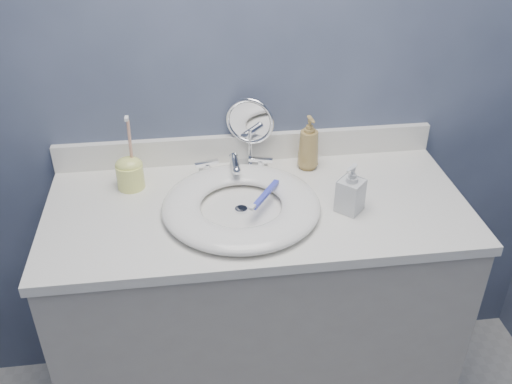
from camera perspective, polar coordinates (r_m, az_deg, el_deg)
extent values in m
cube|color=#444E66|center=(1.75, -1.08, 12.62)|extent=(2.20, 0.02, 2.40)
cube|color=#B4AFA4|center=(1.94, 0.11, -12.36)|extent=(1.20, 0.55, 0.85)
cube|color=white|center=(1.66, 0.12, -1.60)|extent=(1.22, 0.57, 0.03)
cube|color=white|center=(1.85, -0.95, 4.49)|extent=(1.22, 0.02, 0.09)
cylinder|color=silver|center=(1.62, -1.49, -1.77)|extent=(0.04, 0.04, 0.01)
cube|color=silver|center=(1.80, -2.21, 2.05)|extent=(0.22, 0.05, 0.01)
cylinder|color=silver|center=(1.78, -2.23, 2.85)|extent=(0.03, 0.03, 0.06)
cylinder|color=silver|center=(1.73, -2.11, 2.89)|extent=(0.02, 0.09, 0.02)
sphere|color=silver|center=(1.69, -1.96, 2.14)|extent=(0.03, 0.03, 0.03)
cylinder|color=silver|center=(1.78, -4.94, 2.30)|extent=(0.02, 0.02, 0.03)
cube|color=silver|center=(1.77, -4.98, 2.89)|extent=(0.08, 0.03, 0.01)
cylinder|color=silver|center=(1.80, 0.47, 2.67)|extent=(0.02, 0.02, 0.03)
cube|color=silver|center=(1.79, 0.48, 3.25)|extent=(0.08, 0.03, 0.01)
cylinder|color=silver|center=(1.85, -0.59, 3.03)|extent=(0.09, 0.09, 0.01)
cylinder|color=silver|center=(1.82, -0.60, 4.60)|extent=(0.01, 0.01, 0.11)
torus|color=silver|center=(1.78, -0.62, 7.11)|extent=(0.15, 0.07, 0.15)
cylinder|color=white|center=(1.78, -0.62, 7.11)|extent=(0.12, 0.05, 0.13)
imported|color=#A5884A|center=(1.80, 5.30, 4.92)|extent=(0.08, 0.08, 0.18)
imported|color=silver|center=(1.61, 9.48, 0.38)|extent=(0.09, 0.09, 0.15)
cylinder|color=#F5FB7D|center=(1.75, -12.45, 1.56)|extent=(0.08, 0.08, 0.08)
ellipsoid|color=#F5FB7D|center=(1.73, -12.60, 2.65)|extent=(0.08, 0.07, 0.05)
cylinder|color=#EDA687|center=(1.70, -12.48, 4.77)|extent=(0.02, 0.03, 0.15)
cube|color=white|center=(1.66, -12.82, 7.18)|extent=(0.01, 0.02, 0.01)
cube|color=blue|center=(1.61, 0.95, -0.26)|extent=(0.10, 0.14, 0.01)
cube|color=white|center=(1.55, -0.38, -1.54)|extent=(0.02, 0.03, 0.01)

